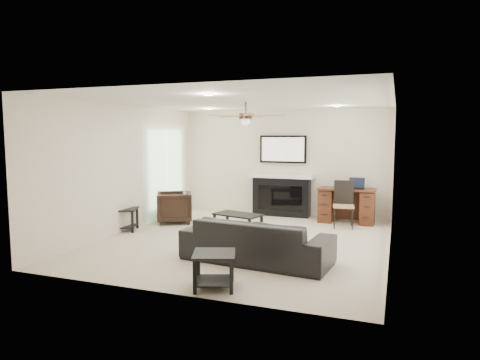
# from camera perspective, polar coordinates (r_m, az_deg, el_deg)

# --- Properties ---
(room_shell) EXTENTS (5.50, 5.54, 2.52)m
(room_shell) POSITION_cam_1_polar(r_m,az_deg,el_deg) (7.62, 2.02, 4.29)
(room_shell) COLOR beige
(room_shell) RESTS_ON ground
(sofa) EXTENTS (2.33, 1.11, 0.66)m
(sofa) POSITION_cam_1_polar(r_m,az_deg,el_deg) (6.53, 2.21, -8.04)
(sofa) COLOR black
(sofa) RESTS_ON ground
(armchair) EXTENTS (1.01, 1.00, 0.68)m
(armchair) POSITION_cam_1_polar(r_m,az_deg,el_deg) (9.49, -8.78, -3.60)
(armchair) COLOR black
(armchair) RESTS_ON ground
(coffee_table) EXTENTS (1.00, 0.71, 0.40)m
(coffee_table) POSITION_cam_1_polar(r_m,az_deg,el_deg) (8.32, -0.28, -5.87)
(coffee_table) COLOR black
(coffee_table) RESTS_ON ground
(end_table_near) EXTENTS (0.67, 0.67, 0.45)m
(end_table_near) POSITION_cam_1_polar(r_m,az_deg,el_deg) (5.48, -3.46, -11.93)
(end_table_near) COLOR black
(end_table_near) RESTS_ON ground
(end_table_left) EXTENTS (0.65, 0.65, 0.45)m
(end_table_left) POSITION_cam_1_polar(r_m,az_deg,el_deg) (8.92, -15.16, -5.10)
(end_table_left) COLOR black
(end_table_left) RESTS_ON ground
(fireplace_unit) EXTENTS (1.52, 0.34, 1.91)m
(fireplace_unit) POSITION_cam_1_polar(r_m,az_deg,el_deg) (10.11, 5.55, 0.54)
(fireplace_unit) COLOR black
(fireplace_unit) RESTS_ON ground
(desk) EXTENTS (1.22, 0.56, 0.76)m
(desk) POSITION_cam_1_polar(r_m,az_deg,el_deg) (9.64, 14.01, -3.32)
(desk) COLOR #39150E
(desk) RESTS_ON ground
(desk_chair) EXTENTS (0.48, 0.49, 0.97)m
(desk_chair) POSITION_cam_1_polar(r_m,az_deg,el_deg) (9.09, 13.64, -3.20)
(desk_chair) COLOR black
(desk_chair) RESTS_ON ground
(laptop) EXTENTS (0.33, 0.24, 0.23)m
(laptop) POSITION_cam_1_polar(r_m,az_deg,el_deg) (9.54, 15.26, -0.45)
(laptop) COLOR black
(laptop) RESTS_ON desk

